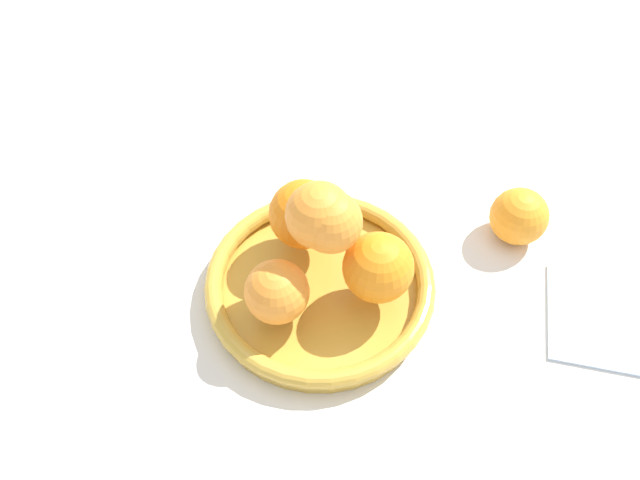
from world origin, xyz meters
name	(u,v)px	position (x,y,z in m)	size (l,w,h in m)	color
ground_plane	(320,292)	(0.00, 0.00, 0.00)	(4.00, 4.00, 0.00)	silver
fruit_bowl	(320,284)	(0.00, 0.00, 0.02)	(0.26, 0.26, 0.03)	gold
orange_pile	(324,241)	(0.01, 0.00, 0.09)	(0.17, 0.18, 0.13)	orange
stray_orange	(519,216)	(0.06, -0.24, 0.03)	(0.07, 0.07, 0.07)	orange
napkin_folded	(606,319)	(-0.07, -0.31, 0.00)	(0.13, 0.13, 0.01)	silver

